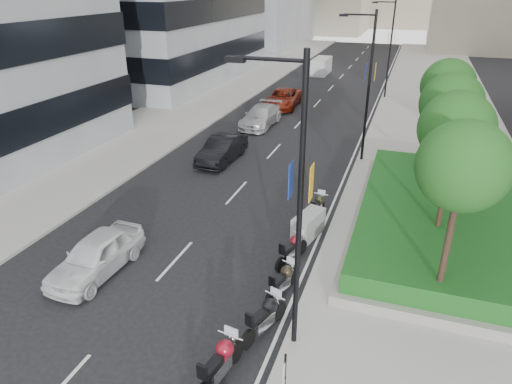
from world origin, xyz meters
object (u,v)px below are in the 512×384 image
at_px(motorcycle_2, 265,317).
at_px(motorcycle_6, 318,206).
at_px(delivery_van, 321,67).
at_px(lamp_post_2, 389,44).
at_px(motorcycle_1, 220,363).
at_px(car_a, 96,255).
at_px(car_d, 283,98).
at_px(motorcycle_5, 308,225).
at_px(lamp_post_0, 295,199).
at_px(car_b, 222,149).
at_px(car_c, 261,116).
at_px(motorcycle_4, 292,249).
at_px(motorcycle_3, 283,280).
at_px(lamp_post_1, 367,81).

xyz_separation_m(motorcycle_2, motorcycle_6, (-0.06, 8.47, -0.07)).
bearing_deg(delivery_van, motorcycle_2, -79.68).
relative_size(lamp_post_2, motorcycle_2, 3.99).
relative_size(motorcycle_1, car_a, 0.54).
bearing_deg(motorcycle_1, delivery_van, 17.87).
distance_m(motorcycle_1, car_d, 31.40).
height_order(motorcycle_2, delivery_van, delivery_van).
distance_m(motorcycle_2, motorcycle_5, 6.43).
relative_size(lamp_post_0, delivery_van, 1.96).
relative_size(lamp_post_0, lamp_post_2, 1.00).
distance_m(car_b, car_d, 14.36).
height_order(lamp_post_2, car_c, lamp_post_2).
bearing_deg(lamp_post_0, delivery_van, 100.33).
bearing_deg(lamp_post_2, car_a, -103.53).
height_order(lamp_post_2, motorcycle_6, lamp_post_2).
bearing_deg(car_b, motorcycle_4, -51.80).
bearing_deg(car_b, motorcycle_5, -44.09).
bearing_deg(motorcycle_5, lamp_post_2, 12.30).
height_order(car_b, car_d, car_d).
bearing_deg(car_d, motorcycle_4, -76.06).
bearing_deg(car_a, motorcycle_5, 38.66).
height_order(motorcycle_3, motorcycle_5, motorcycle_5).
xyz_separation_m(lamp_post_2, motorcycle_3, (-0.87, -32.63, -4.50)).
bearing_deg(motorcycle_3, lamp_post_0, -143.03).
xyz_separation_m(motorcycle_6, car_b, (-7.29, 5.51, 0.24)).
height_order(lamp_post_0, motorcycle_2, lamp_post_0).
height_order(motorcycle_2, car_a, car_a).
distance_m(lamp_post_1, motorcycle_2, 17.39).
height_order(lamp_post_1, car_b, lamp_post_1).
xyz_separation_m(motorcycle_2, motorcycle_5, (-0.06, 6.43, -0.05)).
distance_m(car_a, car_d, 27.23).
xyz_separation_m(motorcycle_6, delivery_van, (-7.36, 36.81, 0.35)).
bearing_deg(car_d, car_a, -92.32).
distance_m(lamp_post_0, car_a, 9.26).
bearing_deg(lamp_post_1, motorcycle_3, -93.41).
bearing_deg(car_a, motorcycle_2, -6.64).
distance_m(motorcycle_4, car_c, 19.27).
distance_m(motorcycle_3, delivery_van, 43.76).
bearing_deg(motorcycle_1, motorcycle_2, -4.60).
distance_m(motorcycle_3, motorcycle_6, 6.32).
bearing_deg(motorcycle_3, lamp_post_1, 13.33).
relative_size(car_b, delivery_van, 1.04).
bearing_deg(delivery_van, lamp_post_2, -50.67).
height_order(lamp_post_1, motorcycle_4, lamp_post_1).
distance_m(motorcycle_3, car_b, 13.92).
height_order(motorcycle_4, car_d, car_d).
bearing_deg(delivery_van, motorcycle_6, -77.68).
distance_m(motorcycle_3, motorcycle_5, 4.28).
xyz_separation_m(motorcycle_3, motorcycle_6, (-0.06, 6.32, -0.02)).
xyz_separation_m(motorcycle_1, motorcycle_6, (0.52, 10.77, -0.11)).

